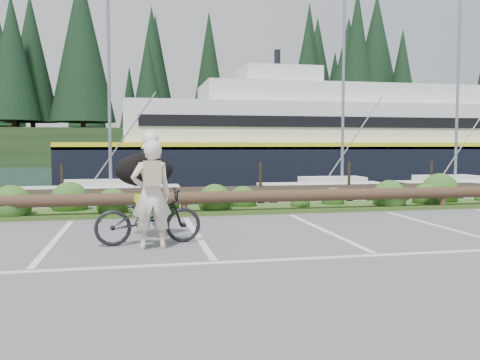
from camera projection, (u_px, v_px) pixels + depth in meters
name	position (u px, v px, depth m)	size (l,w,h in m)	color
ground	(211.00, 257.00, 7.88)	(72.00, 72.00, 0.00)	#57585A
harbor_backdrop	(146.00, 155.00, 84.62)	(170.00, 160.00, 30.00)	#18303A
vegetation_strip	(182.00, 211.00, 13.05)	(34.00, 1.60, 0.10)	#3D5B21
log_rail	(184.00, 216.00, 12.37)	(32.00, 0.30, 0.60)	#443021
bicycle	(148.00, 217.00, 8.89)	(0.64, 1.85, 0.97)	black
cyclist	(151.00, 195.00, 8.44)	(0.67, 0.44, 1.83)	#EFE2CA
dog	(144.00, 170.00, 9.40)	(1.06, 0.52, 0.61)	black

